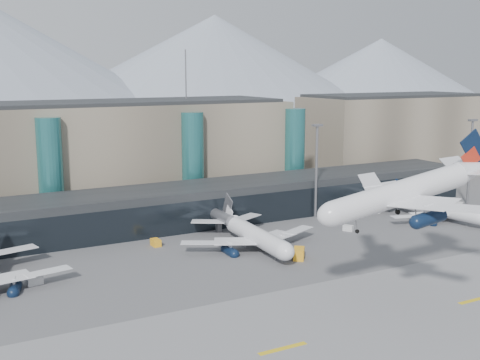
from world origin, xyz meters
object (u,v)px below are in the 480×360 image
object	(u,v)px
veh_c	(294,254)
veh_d	(378,209)
veh_h	(299,254)
lightmast_mid	(316,165)
lightmast_right	(470,157)
hero_jet	(416,183)
veh_b	(156,243)
jet_parked_mid	(250,228)
jet_parked_right	(431,204)
veh_a	(35,281)
veh_g	(348,228)

from	to	relation	value
veh_c	veh_d	bearing A→B (deg)	29.17
veh_c	veh_h	world-z (taller)	veh_h
lightmast_mid	lightmast_right	size ratio (longest dim) A/B	1.00
lightmast_mid	veh_d	size ratio (longest dim) A/B	8.52
lightmast_mid	hero_jet	xyz separation A→B (m)	(-19.88, -57.25, 6.49)
veh_d	hero_jet	bearing A→B (deg)	-163.66
veh_b	veh_h	distance (m)	33.38
jet_parked_mid	veh_c	bearing A→B (deg)	-158.98
lightmast_right	jet_parked_right	xyz separation A→B (m)	(-23.08, -7.70, -10.44)
veh_c	jet_parked_right	bearing A→B (deg)	13.60
lightmast_right	veh_a	distance (m)	128.33
lightmast_right	veh_b	size ratio (longest dim) A/B	9.14
lightmast_mid	hero_jet	world-z (taller)	hero_jet
veh_b	veh_a	bearing A→B (deg)	112.35
veh_a	jet_parked_right	bearing A→B (deg)	-7.35
veh_g	veh_c	bearing A→B (deg)	-96.17
jet_parked_right	veh_g	xyz separation A→B (m)	(-27.82, 0.14, -3.26)
lightmast_mid	veh_c	world-z (taller)	lightmast_mid
jet_parked_right	veh_g	bearing A→B (deg)	79.74
jet_parked_right	veh_h	size ratio (longest dim) A/B	7.80
lightmast_mid	jet_parked_mid	xyz separation A→B (m)	(-29.19, -15.57, -10.11)
veh_c	veh_g	bearing A→B (deg)	27.43
jet_parked_right	veh_d	xyz separation A→B (m)	(-7.74, 12.10, -3.12)
veh_a	hero_jet	bearing A→B (deg)	-42.97
lightmast_mid	veh_a	xyz separation A→B (m)	(-77.17, -18.50, -13.60)
lightmast_mid	veh_c	bearing A→B (deg)	-131.95
veh_c	veh_d	xyz separation A→B (m)	(44.24, 24.28, -0.12)
veh_d	jet_parked_mid	bearing A→B (deg)	156.29
veh_g	veh_a	bearing A→B (deg)	-120.98
jet_parked_mid	veh_g	bearing A→B (deg)	-87.52
hero_jet	veh_d	bearing A→B (deg)	59.93
jet_parked_mid	veh_b	bearing A→B (deg)	64.04
lightmast_mid	jet_parked_right	size ratio (longest dim) A/B	0.79
jet_parked_right	hero_jet	bearing A→B (deg)	121.64
lightmast_right	jet_parked_right	bearing A→B (deg)	-161.56
veh_g	hero_jet	bearing A→B (deg)	-57.67
veh_a	veh_b	bearing A→B (deg)	15.63
lightmast_right	veh_a	world-z (taller)	lightmast_right
jet_parked_mid	veh_c	size ratio (longest dim) A/B	10.08
veh_c	veh_h	size ratio (longest dim) A/B	0.84
veh_a	veh_b	xyz separation A→B (m)	(28.97, 13.22, -0.01)
veh_a	jet_parked_mid	bearing A→B (deg)	-5.40
veh_a	veh_d	bearing A→B (deg)	-0.10
veh_a	lightmast_mid	bearing A→B (deg)	4.58
lightmast_right	veh_d	bearing A→B (deg)	171.86
jet_parked_mid	veh_b	distance (m)	21.89
lightmast_right	jet_parked_mid	xyz separation A→B (m)	(-79.19, -7.57, -10.11)
jet_parked_mid	veh_a	xyz separation A→B (m)	(-47.98, -2.93, -3.50)
veh_g	veh_h	size ratio (longest dim) A/B	0.59
veh_d	veh_g	world-z (taller)	veh_d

